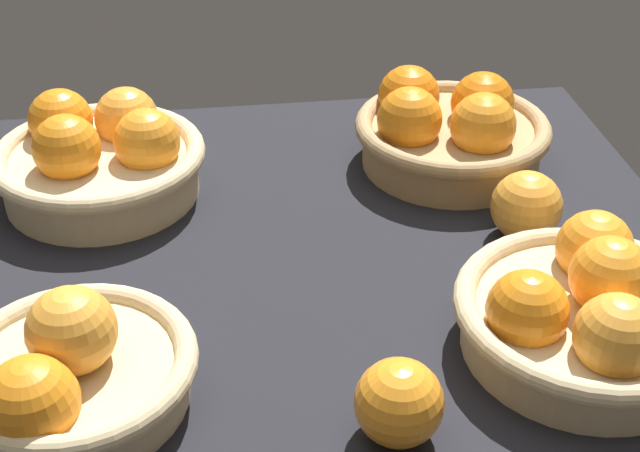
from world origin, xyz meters
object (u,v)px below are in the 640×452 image
at_px(basket_far_right, 70,373).
at_px(loose_orange_front_gap, 525,205).
at_px(loose_orange_back_gap, 399,403).
at_px(basket_near_right, 100,157).
at_px(basket_far_left, 593,311).
at_px(basket_near_left, 450,130).

height_order(basket_far_right, loose_orange_front_gap, basket_far_right).
height_order(loose_orange_front_gap, loose_orange_back_gap, loose_orange_front_gap).
height_order(basket_near_right, basket_far_right, basket_near_right).
relative_size(basket_near_right, loose_orange_back_gap, 3.32).
distance_m(basket_near_right, basket_far_left, 0.57).
relative_size(basket_near_left, loose_orange_front_gap, 3.08).
bearing_deg(basket_near_left, loose_orange_back_gap, 70.59).
height_order(basket_near_left, loose_orange_back_gap, basket_near_left).
height_order(basket_far_left, loose_orange_back_gap, basket_far_left).
bearing_deg(basket_near_left, basket_near_right, 1.48).
relative_size(basket_near_right, loose_orange_front_gap, 3.17).
distance_m(basket_far_right, basket_near_left, 0.55).
relative_size(basket_far_left, basket_near_left, 1.03).
distance_m(basket_near_left, loose_orange_front_gap, 0.17).
xyz_separation_m(basket_far_left, loose_orange_front_gap, (-0.00, -0.19, -0.01)).
distance_m(loose_orange_front_gap, loose_orange_back_gap, 0.33).
bearing_deg(basket_far_right, basket_far_left, -178.52).
height_order(basket_far_right, basket_far_left, basket_far_left).
distance_m(basket_near_right, loose_orange_front_gap, 0.48).
bearing_deg(basket_near_left, basket_far_left, 96.55).
relative_size(basket_far_left, loose_orange_back_gap, 3.32).
bearing_deg(loose_orange_back_gap, basket_far_left, -157.04).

